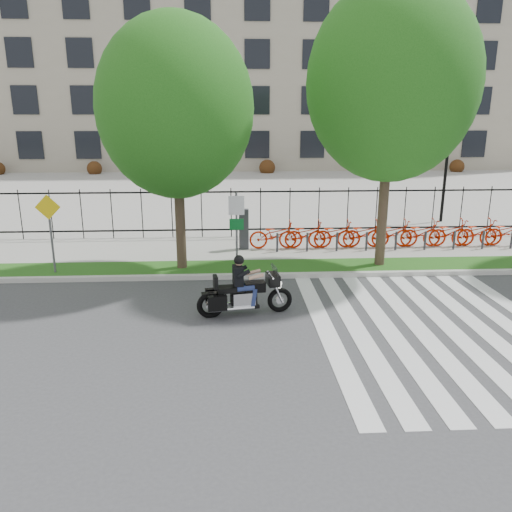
{
  "coord_description": "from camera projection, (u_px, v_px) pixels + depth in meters",
  "views": [
    {
      "loc": [
        -0.06,
        -10.85,
        4.92
      ],
      "look_at": [
        0.68,
        3.0,
        1.04
      ],
      "focal_mm": 35.0,
      "sensor_mm": 36.0,
      "label": 1
    }
  ],
  "objects": [
    {
      "name": "lamp_post_right",
      "position": [
        447.0,
        155.0,
        22.96
      ],
      "size": [
        1.06,
        0.7,
        4.25
      ],
      "color": "black",
      "rests_on": "ground"
    },
    {
      "name": "street_tree_1",
      "position": [
        176.0,
        108.0,
        15.05
      ],
      "size": [
        4.76,
        4.76,
        7.77
      ],
      "color": "#382A1F",
      "rests_on": "grass_verge"
    },
    {
      "name": "street_tree_2",
      "position": [
        392.0,
        83.0,
        15.19
      ],
      "size": [
        5.25,
        5.25,
        8.79
      ],
      "color": "#382A1F",
      "rests_on": "grass_verge"
    },
    {
      "name": "curb",
      "position": [
        233.0,
        276.0,
        15.69
      ],
      "size": [
        60.0,
        0.2,
        0.15
      ],
      "primitive_type": "cube",
      "color": "#B8B6AD",
      "rests_on": "ground"
    },
    {
      "name": "sign_pole_regulatory",
      "position": [
        237.0,
        221.0,
        15.71
      ],
      "size": [
        0.5,
        0.09,
        2.5
      ],
      "color": "#59595B",
      "rests_on": "grass_verge"
    },
    {
      "name": "sidewalk",
      "position": [
        232.0,
        249.0,
        18.91
      ],
      "size": [
        60.0,
        3.5,
        0.15
      ],
      "primitive_type": "cube",
      "color": "gray",
      "rests_on": "ground"
    },
    {
      "name": "office_building",
      "position": [
        228.0,
        67.0,
        52.27
      ],
      "size": [
        60.0,
        21.9,
        20.15
      ],
      "color": "gray",
      "rests_on": "ground"
    },
    {
      "name": "sign_pole_warning",
      "position": [
        50.0,
        223.0,
        15.41
      ],
      "size": [
        0.78,
        0.09,
        2.49
      ],
      "color": "#59595B",
      "rests_on": "grass_verge"
    },
    {
      "name": "crosswalk_stripes",
      "position": [
        434.0,
        328.0,
        12.02
      ],
      "size": [
        5.7,
        8.0,
        0.01
      ],
      "primitive_type": null,
      "color": "silver",
      "rests_on": "ground"
    },
    {
      "name": "bike_share_station",
      "position": [
        391.0,
        233.0,
        18.82
      ],
      "size": [
        11.17,
        0.89,
        1.5
      ],
      "color": "#2D2D33",
      "rests_on": "sidewalk"
    },
    {
      "name": "motorcycle_rider",
      "position": [
        245.0,
        291.0,
        12.69
      ],
      "size": [
        2.48,
        0.91,
        1.92
      ],
      "color": "black",
      "rests_on": "ground"
    },
    {
      "name": "plaza",
      "position": [
        230.0,
        187.0,
        35.79
      ],
      "size": [
        80.0,
        34.0,
        0.1
      ],
      "primitive_type": "cube",
      "color": "gray",
      "rests_on": "ground"
    },
    {
      "name": "iron_fence",
      "position": [
        231.0,
        213.0,
        20.3
      ],
      "size": [
        30.0,
        0.06,
        2.0
      ],
      "primitive_type": null,
      "color": "black",
      "rests_on": "sidewalk"
    },
    {
      "name": "ground",
      "position": [
        234.0,
        333.0,
        11.77
      ],
      "size": [
        120.0,
        120.0,
        0.0
      ],
      "primitive_type": "plane",
      "color": "#3C3C3F",
      "rests_on": "ground"
    },
    {
      "name": "grass_verge",
      "position": [
        232.0,
        268.0,
        16.51
      ],
      "size": [
        60.0,
        1.5,
        0.15
      ],
      "primitive_type": "cube",
      "color": "#1C5715",
      "rests_on": "ground"
    }
  ]
}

